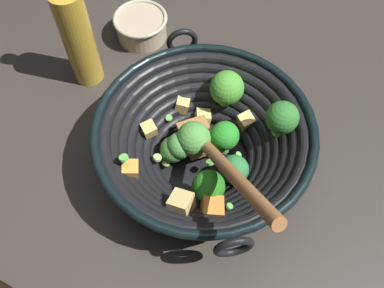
{
  "coord_description": "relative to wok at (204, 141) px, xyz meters",
  "views": [
    {
      "loc": [
        -0.02,
        -0.34,
        0.63
      ],
      "look_at": [
        -0.02,
        0.02,
        0.03
      ],
      "focal_mm": 39.67,
      "sensor_mm": 36.0,
      "label": 1
    }
  ],
  "objects": [
    {
      "name": "ground_plane",
      "position": [
        -0.0,
        0.0,
        -0.07
      ],
      "size": [
        4.0,
        4.0,
        0.0
      ],
      "primitive_type": "plane",
      "color": "#332D28"
    },
    {
      "name": "wok",
      "position": [
        0.0,
        0.0,
        0.0
      ],
      "size": [
        0.34,
        0.38,
        0.22
      ],
      "color": "black",
      "rests_on": "ground"
    },
    {
      "name": "cooking_oil_bottle",
      "position": [
        -0.22,
        0.19,
        0.04
      ],
      "size": [
        0.05,
        0.05,
        0.25
      ],
      "color": "gold",
      "rests_on": "ground"
    },
    {
      "name": "prep_bowl",
      "position": [
        -0.12,
        0.29,
        -0.04
      ],
      "size": [
        0.11,
        0.11,
        0.05
      ],
      "color": "tan",
      "rests_on": "ground"
    }
  ]
}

